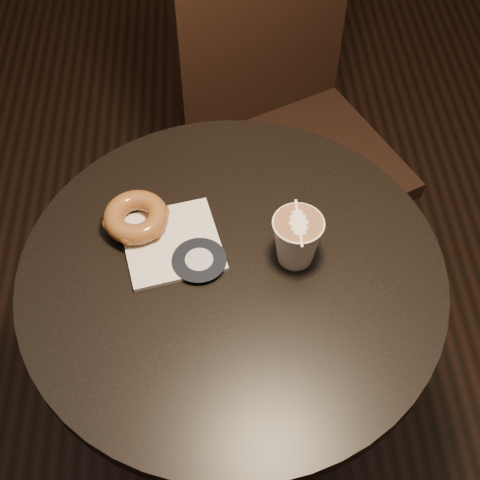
{
  "coord_description": "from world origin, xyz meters",
  "views": [
    {
      "loc": [
        -0.02,
        -0.62,
        1.65
      ],
      "look_at": [
        0.01,
        0.03,
        0.79
      ],
      "focal_mm": 50.0,
      "sensor_mm": 36.0,
      "label": 1
    }
  ],
  "objects_px": {
    "doughnut": "(136,217)",
    "latte_cup": "(297,240)",
    "cafe_table": "(233,329)",
    "chair": "(280,101)",
    "pastry_bag": "(172,243)"
  },
  "relations": [
    {
      "from": "cafe_table",
      "to": "doughnut",
      "type": "height_order",
      "value": "doughnut"
    },
    {
      "from": "cafe_table",
      "to": "chair",
      "type": "height_order",
      "value": "chair"
    },
    {
      "from": "chair",
      "to": "pastry_bag",
      "type": "relative_size",
      "value": 6.9
    },
    {
      "from": "chair",
      "to": "pastry_bag",
      "type": "bearing_deg",
      "value": -139.48
    },
    {
      "from": "cafe_table",
      "to": "pastry_bag",
      "type": "xyz_separation_m",
      "value": [
        -0.1,
        0.05,
        0.2
      ]
    },
    {
      "from": "cafe_table",
      "to": "latte_cup",
      "type": "xyz_separation_m",
      "value": [
        0.1,
        0.02,
        0.25
      ]
    },
    {
      "from": "latte_cup",
      "to": "pastry_bag",
      "type": "bearing_deg",
      "value": 169.55
    },
    {
      "from": "cafe_table",
      "to": "doughnut",
      "type": "bearing_deg",
      "value": 148.81
    },
    {
      "from": "cafe_table",
      "to": "chair",
      "type": "bearing_deg",
      "value": 76.34
    },
    {
      "from": "pastry_bag",
      "to": "doughnut",
      "type": "distance_m",
      "value": 0.07
    },
    {
      "from": "chair",
      "to": "latte_cup",
      "type": "bearing_deg",
      "value": -118.43
    },
    {
      "from": "doughnut",
      "to": "latte_cup",
      "type": "xyz_separation_m",
      "value": [
        0.26,
        -0.08,
        0.02
      ]
    },
    {
      "from": "latte_cup",
      "to": "chair",
      "type": "bearing_deg",
      "value": 86.49
    },
    {
      "from": "pastry_bag",
      "to": "doughnut",
      "type": "relative_size",
      "value": 1.41
    },
    {
      "from": "cafe_table",
      "to": "doughnut",
      "type": "relative_size",
      "value": 6.8
    }
  ]
}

